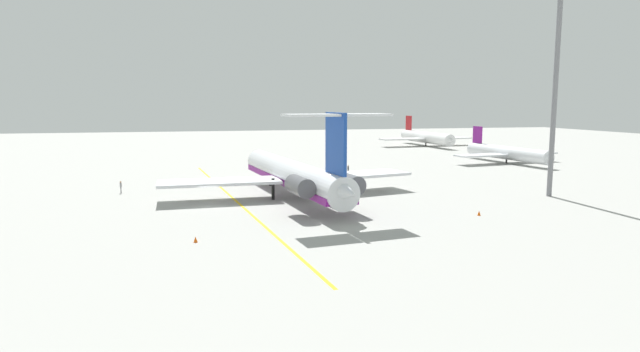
% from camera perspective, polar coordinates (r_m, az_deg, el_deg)
% --- Properties ---
extents(ground, '(372.28, 372.28, 0.00)m').
position_cam_1_polar(ground, '(69.47, -11.78, -3.09)').
color(ground, '#9E9E99').
extents(main_jetliner, '(40.93, 36.24, 11.93)m').
position_cam_1_polar(main_jetliner, '(72.67, -2.74, 0.14)').
color(main_jetliner, silver).
rests_on(main_jetliner, ground).
extents(airliner_far_left, '(29.80, 29.43, 8.91)m').
position_cam_1_polar(airliner_far_left, '(164.97, 11.40, 4.05)').
color(airliner_far_left, white).
rests_on(airliner_far_left, ground).
extents(airliner_mid_left, '(25.36, 25.16, 7.58)m').
position_cam_1_polar(airliner_mid_left, '(122.33, 19.57, 2.32)').
color(airliner_mid_left, silver).
rests_on(airliner_mid_left, ground).
extents(ground_crew_near_nose, '(0.35, 0.33, 1.75)m').
position_cam_1_polar(ground_crew_near_nose, '(97.45, 3.03, 0.82)').
color(ground_crew_near_nose, black).
rests_on(ground_crew_near_nose, ground).
extents(ground_crew_near_tail, '(0.44, 0.28, 1.75)m').
position_cam_1_polar(ground_crew_near_tail, '(100.02, 1.83, 1.00)').
color(ground_crew_near_tail, black).
rests_on(ground_crew_near_tail, ground).
extents(ground_crew_portside, '(0.45, 0.28, 1.77)m').
position_cam_1_polar(ground_crew_portside, '(82.27, -20.54, -0.95)').
color(ground_crew_portside, black).
rests_on(ground_crew_portside, ground).
extents(safety_cone_nose, '(0.40, 0.40, 0.55)m').
position_cam_1_polar(safety_cone_nose, '(51.51, -13.17, -6.63)').
color(safety_cone_nose, '#EA590F').
rests_on(safety_cone_nose, ground).
extents(safety_cone_wingtip, '(0.40, 0.40, 0.55)m').
position_cam_1_polar(safety_cone_wingtip, '(91.32, -16.40, -0.49)').
color(safety_cone_wingtip, '#EA590F').
rests_on(safety_cone_wingtip, ground).
extents(safety_cone_tail, '(0.40, 0.40, 0.55)m').
position_cam_1_polar(safety_cone_tail, '(64.58, 16.64, -3.83)').
color(safety_cone_tail, '#EA590F').
rests_on(safety_cone_tail, ground).
extents(taxiway_centreline, '(74.88, 8.39, 0.01)m').
position_cam_1_polar(taxiway_centreline, '(73.21, -9.17, -2.47)').
color(taxiway_centreline, gold).
rests_on(taxiway_centreline, ground).
extents(light_mast, '(4.00, 0.70, 29.11)m').
position_cam_1_polar(light_mast, '(80.45, 23.89, 9.17)').
color(light_mast, slate).
rests_on(light_mast, ground).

